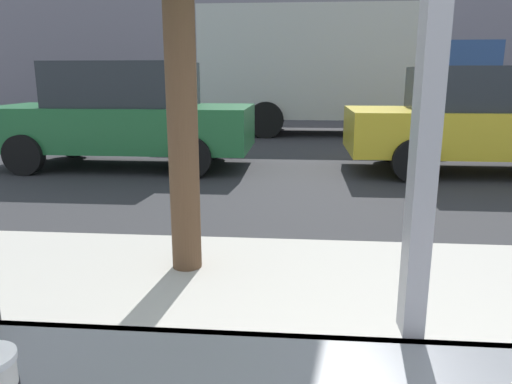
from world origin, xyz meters
name	(u,v)px	position (x,y,z in m)	size (l,w,h in m)	color
ground_plane	(313,160)	(0.00, 8.00, 0.00)	(60.00, 60.00, 0.00)	#2D2D30
sidewalk_strip	(342,331)	(0.00, 1.60, 0.08)	(16.00, 2.80, 0.16)	#B2ADA3
building_facade_far	(307,36)	(0.00, 20.57, 3.13)	(28.00, 1.20, 6.26)	gray
parked_car_green	(124,115)	(-3.23, 7.07, 0.88)	(4.31, 1.93, 1.76)	#236B38
parked_car_yellow	(494,120)	(2.82, 7.07, 0.85)	(4.64, 1.95, 1.67)	gold
box_truck	(334,68)	(0.62, 12.31, 1.73)	(7.30, 2.44, 3.21)	beige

